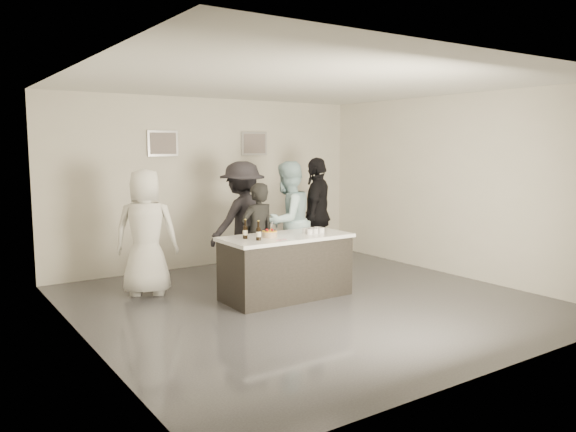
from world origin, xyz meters
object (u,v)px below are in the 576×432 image
object	(u,v)px
bar_counter	(286,267)
person_guest_right	(317,214)
person_guest_back	(243,221)
person_main_black	(258,236)
beer_bottle_a	(245,229)
person_main_blue	(288,221)
beer_bottle_b	(258,231)
cake	(270,234)
person_guest_left	(146,232)

from	to	relation	value
bar_counter	person_guest_right	distance (m)	1.92
person_guest_right	person_guest_back	world-z (taller)	person_guest_right
person_main_black	beer_bottle_a	bearing A→B (deg)	42.38
bar_counter	person_main_blue	xyz separation A→B (m)	(0.61, 0.86, 0.51)
beer_bottle_b	person_guest_right	bearing A→B (deg)	33.58
beer_bottle_a	person_main_blue	xyz separation A→B (m)	(1.22, 0.78, -0.07)
cake	beer_bottle_a	xyz separation A→B (m)	(-0.34, 0.08, 0.09)
bar_counter	person_guest_right	xyz separation A→B (m)	(1.43, 1.17, 0.53)
beer_bottle_b	person_guest_left	world-z (taller)	person_guest_left
beer_bottle_a	person_guest_right	bearing A→B (deg)	27.89
beer_bottle_b	bar_counter	bearing A→B (deg)	14.58
person_guest_right	person_guest_left	bearing A→B (deg)	-44.43
person_guest_left	person_main_blue	bearing A→B (deg)	-160.74
cake	person_main_black	size ratio (longest dim) A/B	0.13
cake	beer_bottle_b	bearing A→B (deg)	-151.53
person_guest_left	person_guest_right	bearing A→B (deg)	-152.20
beer_bottle_a	beer_bottle_b	bearing A→B (deg)	-71.39
person_guest_back	beer_bottle_b	bearing A→B (deg)	54.92
beer_bottle_b	cake	bearing A→B (deg)	28.47
person_main_blue	cake	bearing A→B (deg)	27.09
person_guest_back	beer_bottle_a	bearing A→B (deg)	48.74
bar_counter	beer_bottle_a	distance (m)	0.85
person_guest_right	beer_bottle_a	bearing A→B (deg)	-14.54
cake	person_guest_right	xyz separation A→B (m)	(1.70, 1.16, 0.04)
person_guest_right	person_guest_back	xyz separation A→B (m)	(-1.37, 0.18, -0.02)
beer_bottle_a	person_guest_right	distance (m)	2.31
person_main_blue	beer_bottle_b	bearing A→B (deg)	23.95
bar_counter	person_guest_back	xyz separation A→B (m)	(0.06, 1.35, 0.51)
cake	person_guest_back	world-z (taller)	person_guest_back
cake	beer_bottle_a	distance (m)	0.37
beer_bottle_b	person_guest_left	xyz separation A→B (m)	(-1.05, 1.41, -0.11)
person_guest_left	person_guest_back	distance (m)	1.64
cake	person_main_blue	size ratio (longest dim) A/B	0.11
person_guest_left	beer_bottle_a	bearing A→B (deg)	159.03
person_guest_back	person_main_blue	bearing A→B (deg)	125.62
bar_counter	cake	xyz separation A→B (m)	(-0.27, 0.01, 0.49)
beer_bottle_a	person_guest_left	distance (m)	1.54
cake	person_main_blue	xyz separation A→B (m)	(0.88, 0.86, 0.02)
cake	person_guest_right	bearing A→B (deg)	34.33
cake	person_main_black	xyz separation A→B (m)	(0.23, 0.71, -0.13)
beer_bottle_b	person_main_black	distance (m)	1.01
person_main_black	person_guest_left	bearing A→B (deg)	-25.14
person_main_black	person_guest_back	size ratio (longest dim) A/B	0.84
beer_bottle_b	person_guest_back	size ratio (longest dim) A/B	0.14
beer_bottle_b	person_guest_right	distance (m)	2.36
beer_bottle_a	person_guest_left	world-z (taller)	person_guest_left
bar_counter	person_guest_right	world-z (taller)	person_guest_right
beer_bottle_b	person_main_blue	size ratio (longest dim) A/B	0.14
person_main_blue	person_guest_back	size ratio (longest dim) A/B	1.00
person_main_black	person_guest_back	distance (m)	0.66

